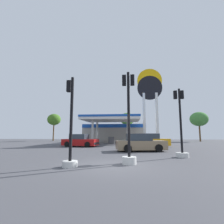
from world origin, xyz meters
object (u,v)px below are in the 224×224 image
object	(u,v)px
traffic_signal_0	(129,131)
tree_2	(199,119)
station_pole_sign	(150,95)
tree_1	(127,119)
car_1	(150,141)
car_0	(140,143)
traffic_signal_2	(181,134)
car_2	(80,141)
tree_0	(54,120)
traffic_signal_1	(70,138)

from	to	relation	value
traffic_signal_0	tree_2	world-z (taller)	tree_2
station_pole_sign	tree_1	distance (m)	8.80
station_pole_sign	car_1	distance (m)	10.31
car_1	traffic_signal_0	bearing A→B (deg)	-101.43
car_0	traffic_signal_2	world-z (taller)	traffic_signal_2
car_2	tree_2	size ratio (longest dim) A/B	0.72
traffic_signal_0	tree_1	bearing A→B (deg)	90.78
traffic_signal_0	car_1	bearing A→B (deg)	78.57
car_1	tree_0	bearing A→B (deg)	140.16
traffic_signal_1	tree_2	size ratio (longest dim) A/B	0.68
car_1	car_2	world-z (taller)	car_1
car_2	tree_2	bearing A→B (deg)	39.38
tree_1	tree_2	distance (m)	15.28
station_pole_sign	tree_2	distance (m)	14.88
tree_0	tree_1	xyz separation A→B (m)	(16.89, -2.18, -0.22)
tree_1	traffic_signal_0	bearing A→B (deg)	-89.22
car_2	tree_2	world-z (taller)	tree_2
car_2	tree_2	distance (m)	27.10
traffic_signal_2	tree_1	distance (m)	24.24
car_2	traffic_signal_2	bearing A→B (deg)	-43.25
traffic_signal_2	tree_1	world-z (taller)	tree_1
car_1	tree_0	xyz separation A→B (m)	(-19.75, 16.48, 4.15)
car_2	car_1	bearing A→B (deg)	4.28
car_0	tree_2	size ratio (longest dim) A/B	0.73
car_2	traffic_signal_0	distance (m)	13.19
car_1	traffic_signal_1	xyz separation A→B (m)	(-5.21, -13.37, 0.61)
car_2	tree_2	xyz separation A→B (m)	(20.72, 17.01, 4.01)
car_2	traffic_signal_0	world-z (taller)	traffic_signal_0
station_pole_sign	tree_0	world-z (taller)	station_pole_sign
car_0	tree_2	xyz separation A→B (m)	(13.78, 22.01, 4.00)
car_0	car_1	distance (m)	5.83
car_1	car_2	size ratio (longest dim) A/B	1.06
traffic_signal_1	tree_1	distance (m)	27.96
car_1	traffic_signal_2	xyz separation A→B (m)	(0.91, -9.44, 0.79)
traffic_signal_0	traffic_signal_2	world-z (taller)	traffic_signal_0
tree_0	traffic_signal_1	bearing A→B (deg)	-64.03
traffic_signal_1	tree_0	bearing A→B (deg)	115.97
car_0	tree_1	xyz separation A→B (m)	(-1.35, 19.93, 3.95)
car_1	tree_2	bearing A→B (deg)	53.16
car_1	car_2	bearing A→B (deg)	-175.72
car_2	traffic_signal_1	xyz separation A→B (m)	(3.24, -12.74, 0.64)
traffic_signal_1	traffic_signal_0	bearing A→B (deg)	20.28
car_1	tree_2	world-z (taller)	tree_2
traffic_signal_1	tree_0	xyz separation A→B (m)	(-14.54, 29.85, 3.54)
car_1	tree_0	world-z (taller)	tree_0
tree_0	traffic_signal_2	bearing A→B (deg)	-51.44
car_2	tree_1	world-z (taller)	tree_1
tree_1	tree_2	size ratio (longest dim) A/B	0.96
car_2	tree_0	world-z (taller)	tree_0
traffic_signal_1	tree_1	size ratio (longest dim) A/B	0.71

